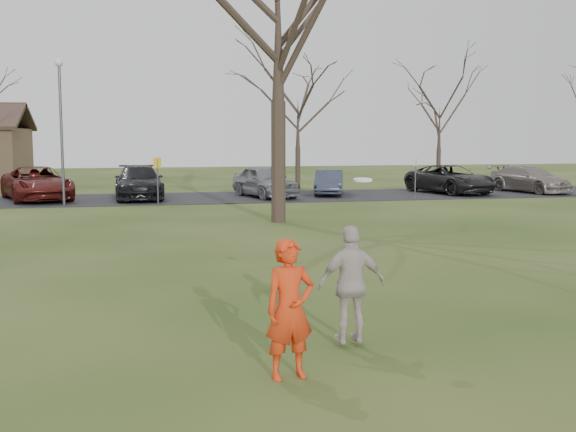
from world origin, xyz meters
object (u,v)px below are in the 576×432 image
at_px(car_3, 139,182).
at_px(catching_play, 352,284).
at_px(car_7, 530,179).
at_px(car_6, 450,179).
at_px(player_defender, 290,309).
at_px(car_5, 329,182).
at_px(car_2, 37,183).
at_px(car_4, 265,181).
at_px(big_tree, 278,18).
at_px(lamp_post, 61,114).

height_order(car_3, catching_play, catching_play).
relative_size(car_7, catching_play, 2.05).
distance_m(car_3, car_6, 15.91).
xyz_separation_m(player_defender, car_5, (7.58, 25.65, -0.19)).
height_order(car_2, car_6, car_2).
distance_m(car_5, catching_play, 25.43).
bearing_deg(car_7, car_4, 165.58).
xyz_separation_m(car_4, car_5, (3.44, 0.60, -0.14)).
relative_size(player_defender, big_tree, 0.12).
height_order(player_defender, car_6, player_defender).
height_order(car_4, car_7, car_4).
bearing_deg(car_7, car_3, 164.37).
height_order(car_2, lamp_post, lamp_post).
xyz_separation_m(player_defender, catching_play, (1.13, 1.06, 0.04)).
xyz_separation_m(player_defender, car_3, (-1.87, 25.48, -0.05)).
relative_size(car_6, big_tree, 0.38).
bearing_deg(car_7, player_defender, -140.90).
relative_size(car_5, car_7, 0.81).
bearing_deg(catching_play, player_defender, -136.82).
relative_size(car_4, catching_play, 1.95).
xyz_separation_m(player_defender, car_4, (4.15, 25.06, -0.06)).
bearing_deg(big_tree, catching_play, -97.15).
relative_size(lamp_post, big_tree, 0.45).
relative_size(car_3, car_4, 1.18).
xyz_separation_m(car_5, catching_play, (-6.46, -24.60, 0.24)).
bearing_deg(car_3, catching_play, -84.51).
distance_m(player_defender, catching_play, 1.55).
height_order(player_defender, car_7, player_defender).
bearing_deg(car_2, big_tree, -64.71).
bearing_deg(car_3, car_7, -2.69).
height_order(player_defender, big_tree, big_tree).
bearing_deg(car_7, catching_play, -140.36).
bearing_deg(lamp_post, car_5, 11.78).
relative_size(car_4, big_tree, 0.33).
relative_size(car_2, lamp_post, 0.90).
distance_m(car_3, car_4, 6.04).
relative_size(car_2, car_5, 1.45).
relative_size(car_5, big_tree, 0.28).
distance_m(player_defender, car_6, 28.95).
relative_size(car_2, car_7, 1.17).
bearing_deg(car_3, car_4, -5.57).
distance_m(car_5, big_tree, 12.82).
xyz_separation_m(catching_play, big_tree, (1.81, 14.46, 6.08)).
distance_m(car_2, car_5, 14.10).
distance_m(car_3, catching_play, 24.61).
bearing_deg(player_defender, big_tree, 69.10).
relative_size(player_defender, car_6, 0.33).
height_order(car_3, big_tree, big_tree).
bearing_deg(player_defender, car_5, 63.36).
relative_size(catching_play, big_tree, 0.17).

